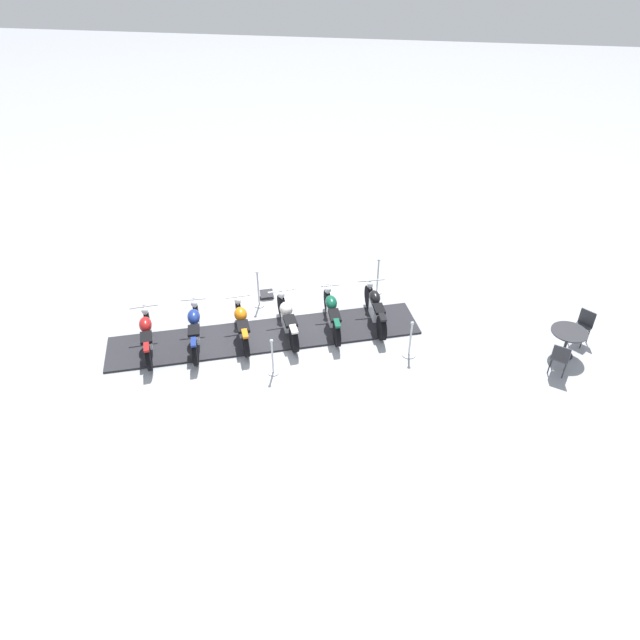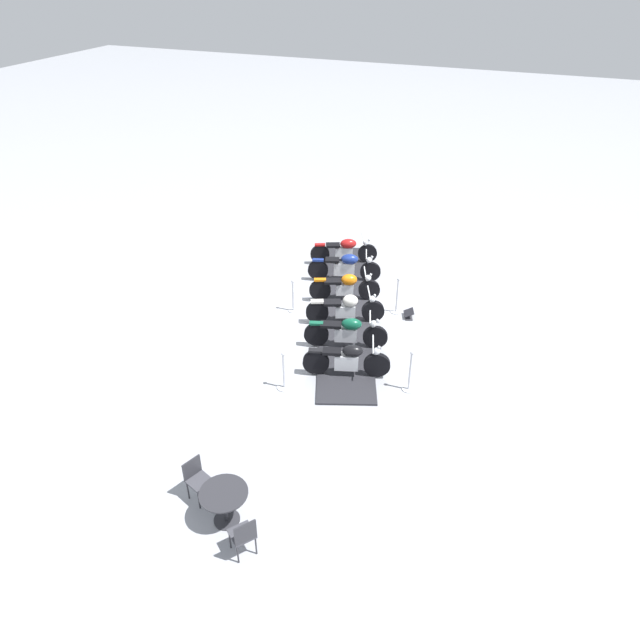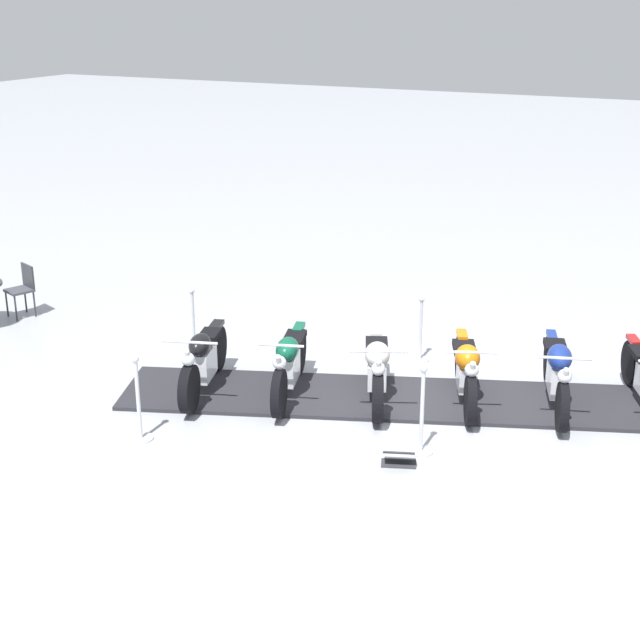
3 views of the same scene
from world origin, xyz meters
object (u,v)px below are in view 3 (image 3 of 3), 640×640
Objects in this scene: motorcycle_cream at (377,368)px; stanchion_left_mid at (420,338)px; stanchion_right_front at (139,411)px; motorcycle_black at (203,360)px; cafe_chair_near_table at (23,287)px; motorcycle_navy at (557,372)px; stanchion_left_front at (194,334)px; stanchion_right_mid at (422,423)px; motorcycle_forest at (289,362)px; motorcycle_copper at (466,370)px; info_placard at (399,459)px.

stanchion_left_mid reaches higher than motorcycle_cream.
motorcycle_black is at bearing 91.52° from stanchion_right_front.
stanchion_right_front reaches higher than cafe_chair_near_table.
stanchion_left_mid is (-2.20, 0.82, -0.17)m from motorcycle_navy.
cafe_chair_near_table is (-4.54, 1.43, 0.02)m from motorcycle_black.
motorcycle_navy is 2.36m from stanchion_left_mid.
stanchion_right_mid is (4.27, -1.59, 0.09)m from stanchion_left_front.
motorcycle_forest is at bearing -87.95° from motorcycle_navy.
stanchion_left_mid is at bearing 60.54° from stanchion_right_front.
stanchion_right_mid is (-1.19, -1.96, -0.13)m from motorcycle_navy.
stanchion_right_front is (-3.32, -2.76, -0.11)m from motorcycle_copper.
stanchion_left_mid is (-1.08, 1.22, -0.14)m from motorcycle_copper.
motorcycle_navy reaches higher than motorcycle_cream.
motorcycle_black is 1.01× the size of motorcycle_cream.
motorcycle_black is 1.99× the size of stanchion_left_front.
stanchion_left_front is at bearing -112.48° from motorcycle_copper.
motorcycle_black is 1.19m from motorcycle_forest.
motorcycle_copper is 1.90× the size of stanchion_left_front.
motorcycle_copper is at bearing -48.38° from stanchion_left_mid.
stanchion_right_mid reaches higher than motorcycle_black.
motorcycle_black is at bearing -93.18° from motorcycle_cream.
motorcycle_black is 0.94× the size of motorcycle_navy.
stanchion_left_mid is 3.32m from info_placard.
stanchion_right_front is 5.46m from cafe_chair_near_table.
info_placard is (0.89, -3.18, -0.28)m from stanchion_left_mid.
stanchion_left_front is 0.92× the size of stanchion_right_front.
motorcycle_forest is at bearing -49.33° from info_placard.
stanchion_right_mid is at bearing -20.42° from stanchion_left_front.
motorcycle_forest reaches higher than motorcycle_copper.
motorcycle_copper is at bearing -88.39° from motorcycle_navy.
motorcycle_forest is at bearing -92.10° from motorcycle_copper.
motorcycle_navy is at bearing 58.83° from stanchion_right_mid.
stanchion_left_mid is at bearing 119.88° from cafe_chair_near_table.
motorcycle_cream is at bearing 132.34° from stanchion_right_mid.
stanchion_right_mid is 2.50× the size of info_placard.
cafe_chair_near_table is at bearing 177.15° from stanchion_left_front.
stanchion_right_mid is 3.47m from stanchion_right_front.
stanchion_right_mid reaches higher than stanchion_right_front.
motorcycle_black is at bearing -33.23° from info_placard.
cafe_chair_near_table is at bearing -117.47° from motorcycle_forest.
motorcycle_navy is at bearing 35.33° from stanchion_right_front.
stanchion_left_mid is 0.90× the size of stanchion_right_mid.
motorcycle_cream is at bearing 106.31° from cafe_chair_near_table.
stanchion_left_mid is at bearing -94.47° from info_placard.
motorcycle_forest is 1.20m from motorcycle_cream.
stanchion_right_mid is 1.28× the size of cafe_chair_near_table.
motorcycle_copper is at bearing 109.97° from cafe_chair_near_table.
motorcycle_cream is 1.80× the size of stanchion_right_mid.
stanchion_right_front is 2.47× the size of info_placard.
stanchion_right_front is at bearing -119.46° from stanchion_left_mid.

